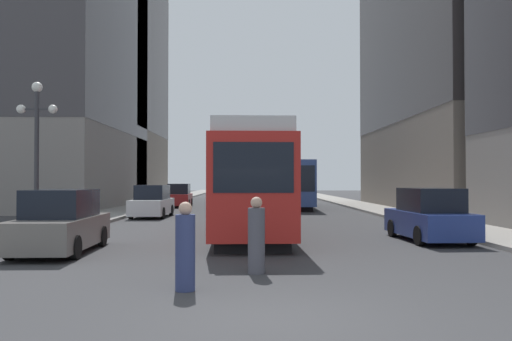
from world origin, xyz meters
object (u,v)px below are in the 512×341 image
(parked_car_left_mid, at_px, (179,196))
(transit_bus, at_px, (292,182))
(parked_car_left_near, at_px, (61,223))
(lamp_post_left_near, at_px, (37,134))
(parked_car_right_far, at_px, (429,216))
(streetcar, at_px, (248,180))
(parked_car_left_far, at_px, (152,202))
(pedestrian_crossing_far, at_px, (185,249))
(pedestrian_crossing_near, at_px, (256,238))

(parked_car_left_mid, bearing_deg, transit_bus, -7.14)
(parked_car_left_near, xyz_separation_m, lamp_post_left_near, (-1.90, 2.98, 2.84))
(transit_bus, bearing_deg, parked_car_right_far, -80.82)
(parked_car_right_far, bearing_deg, streetcar, -28.05)
(parked_car_left_near, bearing_deg, streetcar, 44.94)
(parked_car_left_mid, xyz_separation_m, lamp_post_left_near, (-1.90, -23.07, 2.84))
(parked_car_left_mid, relative_size, parked_car_right_far, 0.96)
(parked_car_left_far, height_order, pedestrian_crossing_far, parked_car_left_far)
(transit_bus, distance_m, pedestrian_crossing_far, 30.88)
(streetcar, bearing_deg, lamp_post_left_near, -161.18)
(streetcar, distance_m, pedestrian_crossing_far, 11.18)
(parked_car_left_near, distance_m, lamp_post_left_near, 4.53)
(pedestrian_crossing_far, bearing_deg, parked_car_right_far, -81.45)
(streetcar, relative_size, parked_car_left_near, 2.97)
(pedestrian_crossing_far, bearing_deg, parked_car_left_near, -0.39)
(parked_car_left_far, xyz_separation_m, lamp_post_left_near, (-1.90, -11.57, 2.84))
(lamp_post_left_near, bearing_deg, parked_car_left_far, 80.67)
(streetcar, height_order, lamp_post_left_near, lamp_post_left_near)
(pedestrian_crossing_near, distance_m, lamp_post_left_near, 10.35)
(parked_car_left_mid, distance_m, lamp_post_left_near, 23.32)
(transit_bus, height_order, pedestrian_crossing_far, transit_bus)
(parked_car_left_near, height_order, parked_car_left_far, same)
(parked_car_left_mid, height_order, lamp_post_left_near, lamp_post_left_near)
(parked_car_left_mid, bearing_deg, streetcar, -76.49)
(streetcar, relative_size, pedestrian_crossing_far, 8.02)
(parked_car_left_near, relative_size, lamp_post_left_near, 0.85)
(transit_bus, bearing_deg, pedestrian_crossing_near, -94.46)
(parked_car_right_far, height_order, pedestrian_crossing_far, parked_car_right_far)
(pedestrian_crossing_far, bearing_deg, parked_car_left_far, -26.77)
(streetcar, xyz_separation_m, pedestrian_crossing_near, (0.21, -9.19, -1.30))
(parked_car_left_far, bearing_deg, streetcar, -57.55)
(parked_car_left_far, height_order, pedestrian_crossing_near, parked_car_left_far)
(streetcar, xyz_separation_m, parked_car_left_far, (-5.42, 8.87, -1.26))
(parked_car_left_far, bearing_deg, pedestrian_crossing_near, -71.68)
(transit_bus, bearing_deg, parked_car_left_near, -107.43)
(streetcar, distance_m, parked_car_left_far, 10.47)
(transit_bus, relative_size, parked_car_left_mid, 3.05)
(streetcar, xyz_separation_m, pedestrian_crossing_far, (-1.17, -11.04, -1.32))
(transit_bus, relative_size, pedestrian_crossing_near, 7.54)
(pedestrian_crossing_far, distance_m, lamp_post_left_near, 10.76)
(streetcar, relative_size, lamp_post_left_near, 2.52)
(parked_car_right_far, relative_size, lamp_post_left_near, 0.82)
(streetcar, xyz_separation_m, parked_car_left_near, (-5.42, -5.68, -1.26))
(transit_bus, height_order, parked_car_right_far, transit_bus)
(transit_bus, distance_m, pedestrian_crossing_near, 28.87)
(pedestrian_crossing_far, bearing_deg, streetcar, -44.88)
(parked_car_right_far, xyz_separation_m, pedestrian_crossing_far, (-7.44, -8.08, -0.06))
(parked_car_right_far, distance_m, pedestrian_crossing_far, 10.98)
(parked_car_left_far, bearing_deg, transit_bus, 51.30)
(streetcar, bearing_deg, pedestrian_crossing_near, -90.15)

